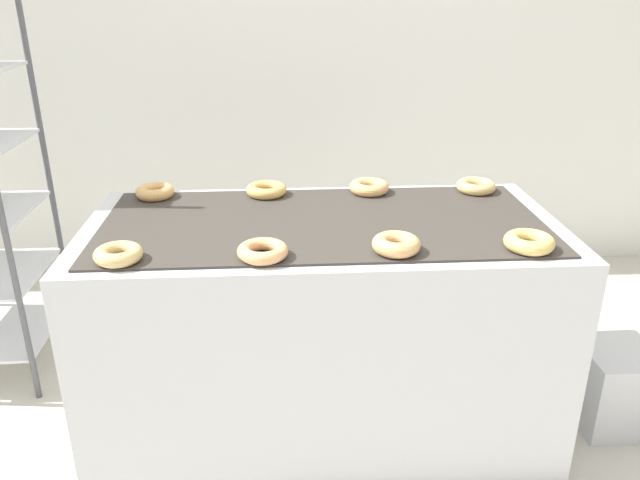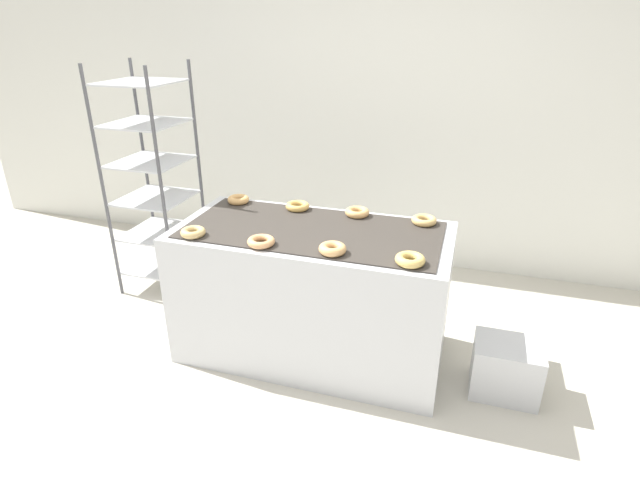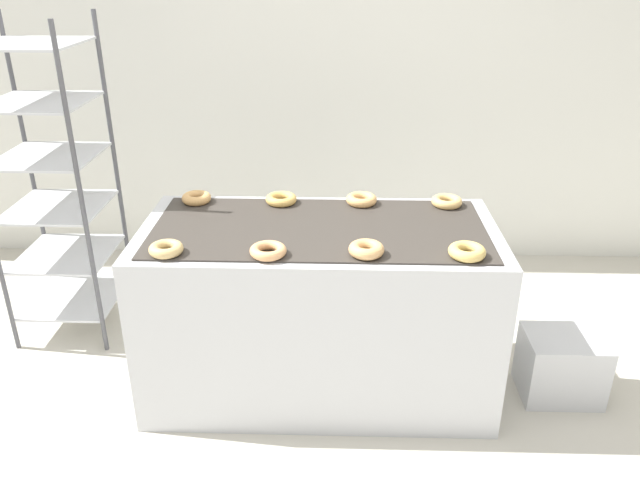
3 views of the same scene
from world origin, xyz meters
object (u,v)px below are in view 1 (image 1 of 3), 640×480
glaze_bin (627,386)px  donut_near_midleft (263,251)px  donut_far_midright (369,187)px  donut_near_right (529,242)px  donut_near_left (118,254)px  fryer_machine (323,329)px  donut_near_midright (396,244)px  donut_far_left (155,192)px  donut_far_midleft (266,190)px  donut_far_right (476,186)px

glaze_bin → donut_near_midleft: size_ratio=2.45×
donut_far_midright → donut_near_right: bearing=-54.6°
donut_near_midleft → donut_far_midright: donut_far_midright is taller
donut_near_left → donut_near_right: donut_near_right is taller
fryer_machine → glaze_bin: 1.18m
donut_near_midright → donut_far_left: (-0.80, 0.55, -0.00)m
donut_near_midleft → donut_near_midright: (0.39, 0.02, 0.00)m
donut_near_left → donut_near_midright: bearing=1.1°
donut_near_right → donut_far_midleft: (-0.79, 0.56, -0.00)m
fryer_machine → donut_near_midleft: donut_near_midleft is taller
glaze_bin → donut_far_left: (-1.75, 0.34, 0.70)m
glaze_bin → donut_far_midright: 1.23m
donut_far_midright → fryer_machine: bearing=-123.9°
donut_far_left → donut_far_right: 1.21m
donut_far_midleft → donut_far_right: bearing=-0.6°
fryer_machine → donut_near_midright: donut_near_midright is taller
donut_near_right → donut_far_left: same height
donut_near_right → fryer_machine: bearing=155.2°
fryer_machine → donut_far_left: donut_far_left is taller
donut_near_right → donut_far_right: size_ratio=1.02×
donut_far_right → donut_far_midleft: bearing=179.4°
donut_near_midright → donut_near_right: donut_near_midright is taller
donut_far_right → glaze_bin: bearing=-31.5°
glaze_bin → donut_near_left: (-1.76, -0.23, 0.70)m
donut_far_midleft → donut_near_midright: bearing=-55.0°
donut_near_midleft → donut_far_right: size_ratio=1.01×
donut_near_midright → donut_near_right: bearing=-0.7°
donut_near_right → donut_far_midleft: donut_near_right is taller
donut_near_midleft → donut_far_left: (-0.41, 0.57, 0.00)m
donut_near_left → donut_far_midleft: (0.41, 0.57, -0.00)m
donut_far_left → donut_far_midright: (0.80, 0.01, -0.00)m
fryer_machine → donut_far_midright: bearing=56.1°
donut_near_midright → donut_far_midright: 0.56m
donut_far_midleft → donut_far_left: bearing=-179.7°
donut_far_right → donut_far_left: bearing=179.7°
donut_near_right → donut_far_midleft: 0.97m
glaze_bin → donut_near_midright: size_ratio=2.53×
donut_far_midleft → donut_far_midright: size_ratio=1.01×
fryer_machine → glaze_bin: fryer_machine is taller
donut_far_left → fryer_machine: bearing=-25.2°
glaze_bin → donut_far_midleft: size_ratio=2.42×
fryer_machine → donut_near_left: (-0.61, -0.29, 0.44)m
donut_far_left → donut_far_midright: size_ratio=0.94×
donut_near_left → donut_near_midleft: (0.41, -0.00, -0.00)m
donut_near_midright → donut_near_midleft: bearing=-177.7°
glaze_bin → donut_near_midleft: (-1.35, -0.23, 0.70)m
donut_far_left → donut_far_right: (1.21, -0.01, -0.00)m
fryer_machine → donut_near_midleft: (-0.19, -0.29, 0.44)m
donut_near_right → donut_far_left: (-1.20, 0.56, -0.00)m
fryer_machine → donut_near_midright: bearing=-53.8°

